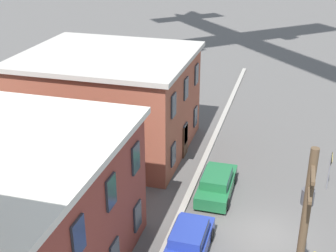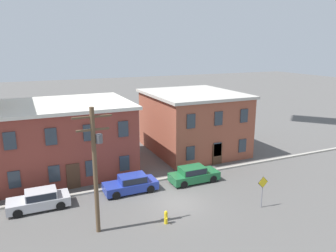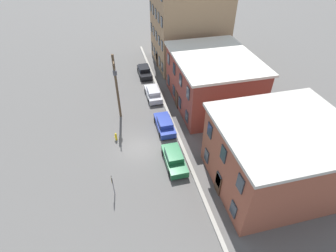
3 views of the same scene
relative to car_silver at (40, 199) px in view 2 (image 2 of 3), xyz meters
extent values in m
plane|color=#565451|center=(9.71, -3.37, -0.75)|extent=(200.00, 200.00, 0.00)
cube|color=#9E998E|center=(9.71, 1.13, -0.67)|extent=(56.00, 0.36, 0.16)
cube|color=brown|center=(2.85, 7.25, 2.42)|extent=(11.96, 9.24, 6.34)
cube|color=silver|center=(2.85, 7.25, 5.74)|extent=(12.46, 9.74, 0.30)
cube|color=#2D3842|center=(-1.63, 2.57, 0.84)|extent=(0.90, 0.10, 1.40)
cube|color=#2D3842|center=(-1.63, 2.57, 4.00)|extent=(0.90, 0.10, 1.40)
cube|color=#2D3842|center=(1.35, 2.57, 0.84)|extent=(0.90, 0.10, 1.40)
cube|color=#2D3842|center=(1.35, 2.57, 4.00)|extent=(0.90, 0.10, 1.40)
cube|color=#2D3842|center=(4.34, 2.57, 0.84)|extent=(0.90, 0.10, 1.40)
cube|color=#2D3842|center=(4.34, 2.57, 4.00)|extent=(0.90, 0.10, 1.40)
cube|color=#2D3842|center=(7.33, 2.57, 0.84)|extent=(0.90, 0.10, 1.40)
cube|color=#2D3842|center=(7.33, 2.57, 4.00)|extent=(0.90, 0.10, 1.40)
cube|color=#472D1E|center=(2.85, 2.57, 0.35)|extent=(1.10, 0.10, 2.20)
cube|color=brown|center=(17.09, 7.93, 2.46)|extent=(9.24, 10.59, 6.42)
cube|color=#B7B2A8|center=(17.09, 7.93, 5.82)|extent=(9.74, 11.09, 0.30)
cube|color=#2D3842|center=(14.01, 2.57, 0.86)|extent=(0.90, 0.10, 1.40)
cube|color=#2D3842|center=(14.01, 2.57, 4.06)|extent=(0.90, 0.10, 1.40)
cube|color=#2D3842|center=(17.09, 2.57, 0.86)|extent=(0.90, 0.10, 1.40)
cube|color=#2D3842|center=(17.09, 2.57, 4.06)|extent=(0.90, 0.10, 1.40)
cube|color=#2D3842|center=(20.17, 2.57, 0.86)|extent=(0.90, 0.10, 1.40)
cube|color=#2D3842|center=(20.17, 2.57, 4.06)|extent=(0.90, 0.10, 1.40)
cube|color=#472D1E|center=(17.09, 2.57, 0.35)|extent=(1.10, 0.10, 2.20)
cube|color=#B7B7BC|center=(-0.07, 0.00, -0.22)|extent=(4.40, 1.80, 0.70)
cube|color=#B7B7BC|center=(0.13, 0.00, 0.41)|extent=(2.20, 1.51, 0.55)
cube|color=#1E232D|center=(0.13, 0.00, 0.41)|extent=(2.02, 1.58, 0.48)
cylinder|color=black|center=(-1.52, -0.85, -0.42)|extent=(0.66, 0.22, 0.66)
cylinder|color=black|center=(-1.52, 0.85, -0.42)|extent=(0.66, 0.22, 0.66)
cylinder|color=black|center=(1.38, -0.85, -0.42)|extent=(0.66, 0.22, 0.66)
cylinder|color=black|center=(1.38, 0.85, -0.42)|extent=(0.66, 0.22, 0.66)
cube|color=#233899|center=(7.03, -0.03, -0.22)|extent=(4.40, 1.80, 0.70)
cube|color=#233899|center=(7.23, -0.03, 0.41)|extent=(2.20, 1.51, 0.55)
cube|color=#1E232D|center=(7.23, -0.03, 0.41)|extent=(2.02, 1.58, 0.48)
cylinder|color=black|center=(5.58, -0.88, -0.42)|extent=(0.66, 0.22, 0.66)
cylinder|color=black|center=(5.58, 0.82, -0.42)|extent=(0.66, 0.22, 0.66)
cylinder|color=black|center=(8.48, -0.88, -0.42)|extent=(0.66, 0.22, 0.66)
cylinder|color=black|center=(8.48, 0.82, -0.42)|extent=(0.66, 0.22, 0.66)
cube|color=#1E6638|center=(12.85, -0.36, -0.22)|extent=(4.40, 1.80, 0.70)
cube|color=#1E6638|center=(12.65, -0.36, 0.41)|extent=(2.20, 1.51, 0.55)
cube|color=#1E232D|center=(12.65, -0.36, 0.41)|extent=(2.02, 1.58, 0.48)
cylinder|color=black|center=(14.30, 0.49, -0.42)|extent=(0.66, 0.22, 0.66)
cylinder|color=black|center=(14.30, -1.21, -0.42)|extent=(0.66, 0.22, 0.66)
cylinder|color=black|center=(11.40, 0.49, -0.42)|extent=(0.66, 0.22, 0.66)
cylinder|color=black|center=(11.40, -1.21, -0.42)|extent=(0.66, 0.22, 0.66)
cylinder|color=slate|center=(15.17, -6.61, 0.41)|extent=(0.08, 0.08, 2.32)
cube|color=yellow|center=(15.17, -6.64, 1.28)|extent=(0.83, 0.03, 0.83)
cube|color=black|center=(15.17, -6.63, 1.28)|extent=(0.90, 0.02, 0.90)
cylinder|color=brown|center=(3.28, -4.88, 3.39)|extent=(0.28, 0.28, 8.27)
cube|color=brown|center=(3.28, -4.88, 6.92)|extent=(2.40, 0.12, 0.12)
cube|color=brown|center=(3.28, -4.88, 6.12)|extent=(2.00, 0.12, 0.12)
cylinder|color=#515156|center=(3.63, -4.88, 5.52)|extent=(0.44, 0.44, 0.55)
cylinder|color=yellow|center=(7.70, -5.81, -0.35)|extent=(0.24, 0.24, 0.80)
sphere|color=yellow|center=(7.70, -5.81, 0.10)|extent=(0.22, 0.22, 0.22)
cylinder|color=yellow|center=(7.70, -5.97, -0.30)|extent=(0.10, 0.12, 0.10)
camera|label=1|loc=(-10.48, -3.97, 14.11)|focal=50.00mm
camera|label=2|loc=(-0.38, -24.22, 11.09)|focal=35.00mm
camera|label=3|loc=(30.71, -5.37, 19.15)|focal=28.00mm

